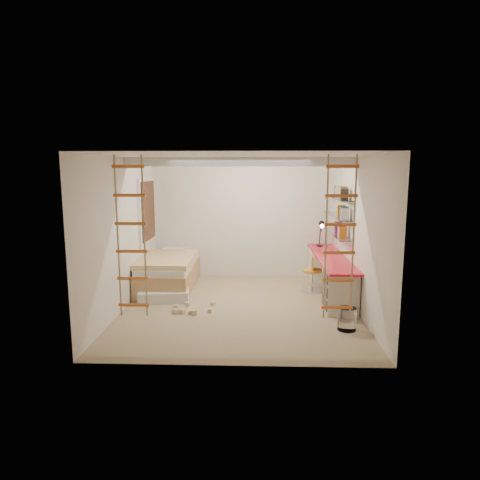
{
  "coord_description": "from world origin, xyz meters",
  "views": [
    {
      "loc": [
        0.26,
        -7.19,
        2.4
      ],
      "look_at": [
        0.0,
        0.3,
        1.15
      ],
      "focal_mm": 32.0,
      "sensor_mm": 36.0,
      "label": 1
    }
  ],
  "objects_px": {
    "swivel_chair": "(312,278)",
    "play_platform": "(164,290)",
    "bed": "(169,272)",
    "desk": "(330,274)"
  },
  "relations": [
    {
      "from": "bed",
      "to": "play_platform",
      "type": "bearing_deg",
      "value": -85.7
    },
    {
      "from": "desk",
      "to": "play_platform",
      "type": "height_order",
      "value": "desk"
    },
    {
      "from": "desk",
      "to": "swivel_chair",
      "type": "relative_size",
      "value": 3.87
    },
    {
      "from": "swivel_chair",
      "to": "play_platform",
      "type": "height_order",
      "value": "swivel_chair"
    },
    {
      "from": "desk",
      "to": "bed",
      "type": "distance_m",
      "value": 3.22
    },
    {
      "from": "desk",
      "to": "swivel_chair",
      "type": "xyz_separation_m",
      "value": [
        -0.32,
        0.19,
        -0.14
      ]
    },
    {
      "from": "desk",
      "to": "play_platform",
      "type": "distance_m",
      "value": 3.17
    },
    {
      "from": "bed",
      "to": "play_platform",
      "type": "relative_size",
      "value": 2.06
    },
    {
      "from": "swivel_chair",
      "to": "play_platform",
      "type": "xyz_separation_m",
      "value": [
        -2.82,
        -0.58,
        -0.11
      ]
    },
    {
      "from": "desk",
      "to": "bed",
      "type": "bearing_deg",
      "value": 173.51
    }
  ]
}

